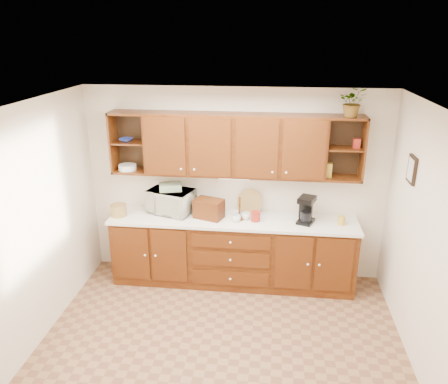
% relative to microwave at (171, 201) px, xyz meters
% --- Properties ---
extents(floor, '(4.00, 4.00, 0.00)m').
position_rel_microwave_xyz_m(floor, '(0.85, -1.56, -1.10)').
color(floor, '#8C6340').
rests_on(floor, ground).
extents(ceiling, '(4.00, 4.00, 0.00)m').
position_rel_microwave_xyz_m(ceiling, '(0.85, -1.56, 1.50)').
color(ceiling, white).
rests_on(ceiling, back_wall).
extents(back_wall, '(4.00, 0.00, 4.00)m').
position_rel_microwave_xyz_m(back_wall, '(0.85, 0.19, 0.20)').
color(back_wall, '#EEE1C8').
rests_on(back_wall, floor).
extents(left_wall, '(0.00, 3.50, 3.50)m').
position_rel_microwave_xyz_m(left_wall, '(-1.15, -1.56, 0.20)').
color(left_wall, '#EEE1C8').
rests_on(left_wall, floor).
extents(right_wall, '(0.00, 3.50, 3.50)m').
position_rel_microwave_xyz_m(right_wall, '(2.85, -1.56, 0.20)').
color(right_wall, '#EEE1C8').
rests_on(right_wall, floor).
extents(base_cabinets, '(3.20, 0.60, 0.90)m').
position_rel_microwave_xyz_m(base_cabinets, '(0.85, -0.11, -0.65)').
color(base_cabinets, '#361206').
rests_on(base_cabinets, floor).
extents(countertop, '(3.24, 0.64, 0.04)m').
position_rel_microwave_xyz_m(countertop, '(0.85, -0.12, -0.18)').
color(countertop, white).
rests_on(countertop, base_cabinets).
extents(upper_cabinets, '(3.20, 0.33, 0.80)m').
position_rel_microwave_xyz_m(upper_cabinets, '(0.86, 0.03, 0.79)').
color(upper_cabinets, '#361206').
rests_on(upper_cabinets, back_wall).
extents(undercabinet_light, '(0.40, 0.05, 0.02)m').
position_rel_microwave_xyz_m(undercabinet_light, '(0.85, -0.02, 0.37)').
color(undercabinet_light, white).
rests_on(undercabinet_light, upper_cabinets).
extents(framed_picture, '(0.03, 0.24, 0.30)m').
position_rel_microwave_xyz_m(framed_picture, '(2.83, -0.66, 0.75)').
color(framed_picture, black).
rests_on(framed_picture, right_wall).
extents(wicker_basket, '(0.28, 0.28, 0.15)m').
position_rel_microwave_xyz_m(wicker_basket, '(-0.67, -0.19, -0.09)').
color(wicker_basket, '#AB8447').
rests_on(wicker_basket, countertop).
extents(microwave, '(0.67, 0.55, 0.32)m').
position_rel_microwave_xyz_m(microwave, '(0.00, 0.00, 0.00)').
color(microwave, '#EFEACE').
rests_on(microwave, countertop).
extents(towel_stack, '(0.33, 0.28, 0.09)m').
position_rel_microwave_xyz_m(towel_stack, '(0.00, 0.00, 0.20)').
color(towel_stack, '#C4C95F').
rests_on(towel_stack, microwave).
extents(wine_bottle, '(0.09, 0.09, 0.28)m').
position_rel_microwave_xyz_m(wine_bottle, '(-0.18, 0.06, -0.02)').
color(wine_bottle, black).
rests_on(wine_bottle, countertop).
extents(woven_tray, '(0.35, 0.12, 0.34)m').
position_rel_microwave_xyz_m(woven_tray, '(1.05, 0.10, -0.15)').
color(woven_tray, '#AB8447').
rests_on(woven_tray, countertop).
extents(bread_box, '(0.42, 0.34, 0.26)m').
position_rel_microwave_xyz_m(bread_box, '(0.53, -0.13, -0.03)').
color(bread_box, '#361206').
rests_on(bread_box, countertop).
extents(mug_tree, '(0.26, 0.27, 0.31)m').
position_rel_microwave_xyz_m(mug_tree, '(0.94, -0.13, -0.11)').
color(mug_tree, '#361206').
rests_on(mug_tree, countertop).
extents(canister_red, '(0.14, 0.14, 0.13)m').
position_rel_microwave_xyz_m(canister_red, '(1.15, -0.16, -0.10)').
color(canister_red, maroon).
rests_on(canister_red, countertop).
extents(canister_white, '(0.10, 0.10, 0.18)m').
position_rel_microwave_xyz_m(canister_white, '(1.81, -0.04, -0.07)').
color(canister_white, white).
rests_on(canister_white, countertop).
extents(canister_yellow, '(0.12, 0.12, 0.11)m').
position_rel_microwave_xyz_m(canister_yellow, '(2.23, -0.15, -0.10)').
color(canister_yellow, gold).
rests_on(canister_yellow, countertop).
extents(coffee_maker, '(0.26, 0.30, 0.35)m').
position_rel_microwave_xyz_m(coffee_maker, '(1.79, -0.12, 0.01)').
color(coffee_maker, black).
rests_on(coffee_maker, countertop).
extents(bowl_stack, '(0.21, 0.21, 0.04)m').
position_rel_microwave_xyz_m(bowl_stack, '(-0.56, 0.02, 0.82)').
color(bowl_stack, navy).
rests_on(bowl_stack, upper_cabinets).
extents(plate_stack, '(0.28, 0.28, 0.07)m').
position_rel_microwave_xyz_m(plate_stack, '(-0.57, 0.00, 0.45)').
color(plate_stack, white).
rests_on(plate_stack, upper_cabinets).
extents(pantry_box_yellow, '(0.11, 0.09, 0.18)m').
position_rel_microwave_xyz_m(pantry_box_yellow, '(2.03, 0.01, 0.51)').
color(pantry_box_yellow, gold).
rests_on(pantry_box_yellow, upper_cabinets).
extents(pantry_box_red, '(0.09, 0.08, 0.12)m').
position_rel_microwave_xyz_m(pantry_box_red, '(2.35, 0.01, 0.86)').
color(pantry_box_red, maroon).
rests_on(pantry_box_red, upper_cabinets).
extents(potted_plant, '(0.33, 0.29, 0.35)m').
position_rel_microwave_xyz_m(potted_plant, '(2.25, -0.03, 1.36)').
color(potted_plant, '#999999').
rests_on(potted_plant, upper_cabinets).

